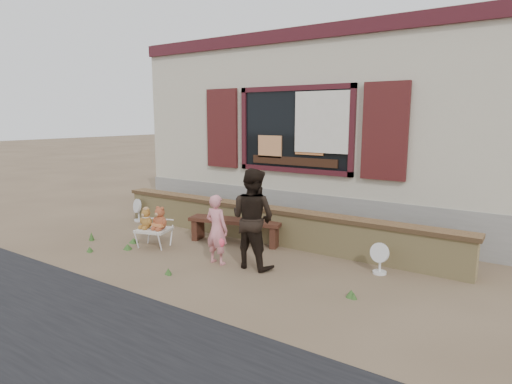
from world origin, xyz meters
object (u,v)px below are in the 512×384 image
Objects in this scene: bench at (235,226)px; folding_chair at (154,230)px; teddy_bear_right at (160,218)px; teddy_bear_left at (146,218)px; adult at (253,218)px; child at (217,229)px.

folding_chair is (-1.06, -1.01, -0.03)m from bench.
folding_chair is 0.28m from teddy_bear_right.
teddy_bear_left is 2.20m from adult.
teddy_bear_left is 0.24× the size of adult.
folding_chair is 1.52m from child.
adult reaches higher than folding_chair.
bench is at bearing -39.40° from adult.
folding_chair is at bearing -180.00° from teddy_bear_right.
child is (1.36, -0.10, 0.01)m from teddy_bear_right.
child is (0.43, -1.06, 0.23)m from bench.
teddy_bear_right is (0.27, 0.08, 0.02)m from teddy_bear_left.
child is 0.72× the size of adult.
child reaches higher than teddy_bear_right.
child is at bearing -17.48° from teddy_bear_left.
child is at bearing -82.22° from bench.
adult is at bearing -159.06° from child.
teddy_bear_left is (-1.20, -1.05, 0.19)m from bench.
teddy_bear_right is 1.93m from adult.
teddy_bear_left is 1.63m from child.
folding_chair is at bearing -150.82° from bench.
adult is (0.98, -0.87, 0.44)m from bench.
teddy_bear_left is at bearing 1.23° from child.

